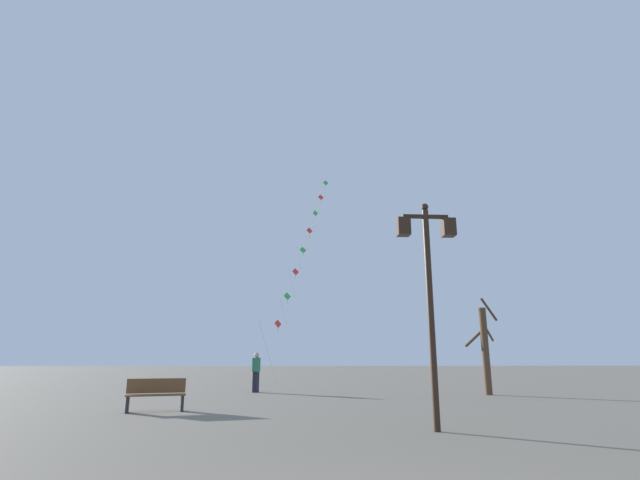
{
  "coord_description": "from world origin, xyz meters",
  "views": [
    {
      "loc": [
        -0.74,
        -2.98,
        1.43
      ],
      "look_at": [
        0.69,
        20.61,
        7.35
      ],
      "focal_mm": 26.69,
      "sensor_mm": 36.0,
      "label": 1
    }
  ],
  "objects_px": {
    "twin_lantern_lamp_post": "(428,268)",
    "park_bench": "(156,395)",
    "kite_train": "(302,252)",
    "kite_flyer": "(256,371)",
    "bare_tree": "(485,348)"
  },
  "relations": [
    {
      "from": "twin_lantern_lamp_post",
      "to": "park_bench",
      "type": "relative_size",
      "value": 2.93
    },
    {
      "from": "twin_lantern_lamp_post",
      "to": "kite_train",
      "type": "height_order",
      "value": "kite_train"
    },
    {
      "from": "twin_lantern_lamp_post",
      "to": "bare_tree",
      "type": "relative_size",
      "value": 1.22
    },
    {
      "from": "twin_lantern_lamp_post",
      "to": "bare_tree",
      "type": "bearing_deg",
      "value": 62.34
    },
    {
      "from": "kite_train",
      "to": "twin_lantern_lamp_post",
      "type": "bearing_deg",
      "value": -82.84
    },
    {
      "from": "kite_flyer",
      "to": "twin_lantern_lamp_post",
      "type": "bearing_deg",
      "value": -141.51
    },
    {
      "from": "kite_train",
      "to": "bare_tree",
      "type": "distance_m",
      "value": 13.12
    },
    {
      "from": "twin_lantern_lamp_post",
      "to": "park_bench",
      "type": "distance_m",
      "value": 8.44
    },
    {
      "from": "kite_flyer",
      "to": "park_bench",
      "type": "xyz_separation_m",
      "value": [
        -2.25,
        -7.76,
        -0.45
      ]
    },
    {
      "from": "twin_lantern_lamp_post",
      "to": "kite_flyer",
      "type": "distance_m",
      "value": 12.96
    },
    {
      "from": "kite_train",
      "to": "bare_tree",
      "type": "relative_size",
      "value": 3.69
    },
    {
      "from": "kite_train",
      "to": "kite_flyer",
      "type": "height_order",
      "value": "kite_train"
    },
    {
      "from": "twin_lantern_lamp_post",
      "to": "kite_flyer",
      "type": "xyz_separation_m",
      "value": [
        -4.5,
        11.9,
        -2.46
      ]
    },
    {
      "from": "park_bench",
      "to": "bare_tree",
      "type": "bearing_deg",
      "value": 10.65
    },
    {
      "from": "bare_tree",
      "to": "park_bench",
      "type": "xyz_separation_m",
      "value": [
        -11.9,
        -5.67,
        -1.44
      ]
    }
  ]
}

